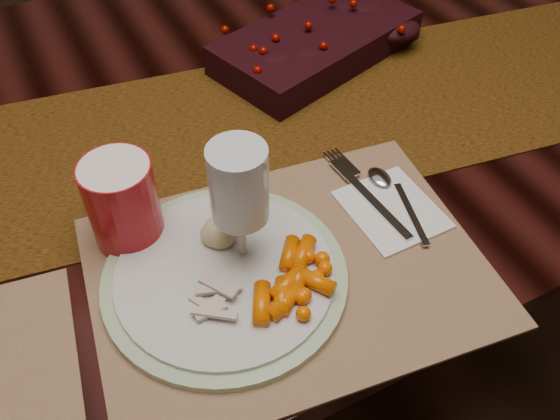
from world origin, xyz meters
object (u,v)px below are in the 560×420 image
turkey_shreds (208,303)px  mashed_potatoes (222,216)px  dinner_plate (225,275)px  centerpiece (317,38)px  placemat_main (288,270)px  baby_carrots (280,281)px  wine_glass (241,212)px  napkin (391,210)px  red_cup (123,203)px  dining_table (206,269)px

turkey_shreds → mashed_potatoes: bearing=59.4°
mashed_potatoes → turkey_shreds: (-0.06, -0.10, -0.01)m
dinner_plate → centerpiece: bearing=48.4°
placemat_main → mashed_potatoes: bearing=125.9°
baby_carrots → turkey_shreds: size_ratio=1.32×
turkey_shreds → wine_glass: 0.11m
baby_carrots → mashed_potatoes: 0.12m
napkin → red_cup: bearing=159.7°
centerpiece → placemat_main: 0.48m
mashed_potatoes → turkey_shreds: 0.12m
turkey_shreds → dinner_plate: bearing=47.1°
dining_table → placemat_main: bearing=-88.5°
turkey_shreds → red_cup: 0.16m
baby_carrots → wine_glass: bearing=105.9°
centerpiece → wine_glass: size_ratio=1.94×
wine_glass → baby_carrots: bearing=-74.1°
centerpiece → placemat_main: centerpiece is taller
centerpiece → red_cup: 0.49m
placemat_main → baby_carrots: (-0.02, -0.03, 0.03)m
turkey_shreds → placemat_main: bearing=9.4°
dining_table → napkin: (0.17, -0.31, 0.38)m
dining_table → placemat_main: size_ratio=3.86×
mashed_potatoes → napkin: (0.21, -0.06, -0.03)m
wine_glass → mashed_potatoes: bearing=96.4°
baby_carrots → centerpiece: bearing=56.0°
placemat_main → red_cup: 0.21m
dinner_plate → mashed_potatoes: bearing=68.4°
placemat_main → red_cup: bearing=144.8°
turkey_shreds → red_cup: bearing=105.4°
mashed_potatoes → turkey_shreds: size_ratio=0.92×
dinner_plate → wine_glass: 0.09m
napkin → placemat_main: bearing=-172.4°
placemat_main → wine_glass: size_ratio=2.57×
wine_glass → centerpiece: bearing=50.0°
mashed_potatoes → turkey_shreds: bearing=-120.6°
dinner_plate → mashed_potatoes: (0.03, 0.07, 0.03)m
mashed_potatoes → napkin: bearing=-16.0°
dining_table → turkey_shreds: 0.55m
centerpiece → placemat_main: size_ratio=0.76×
dinner_plate → napkin: size_ratio=2.26×
dining_table → red_cup: red_cup is taller
dining_table → red_cup: size_ratio=15.24×
napkin → red_cup: (-0.32, 0.11, 0.06)m
wine_glass → placemat_main: bearing=-40.4°
turkey_shreds → wine_glass: bearing=38.8°
dining_table → wine_glass: (-0.03, -0.30, 0.47)m
wine_glass → turkey_shreds: bearing=-141.2°
dinner_plate → wine_glass: size_ratio=1.60×
dining_table → centerpiece: centerpiece is taller
centerpiece → mashed_potatoes: centerpiece is taller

